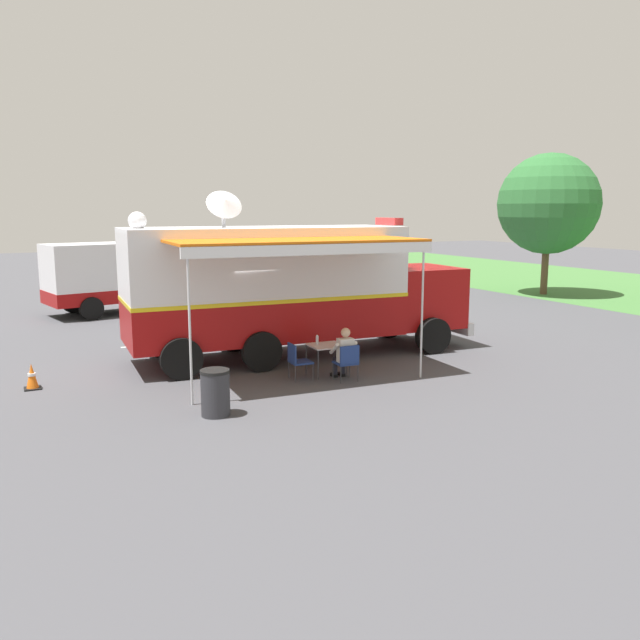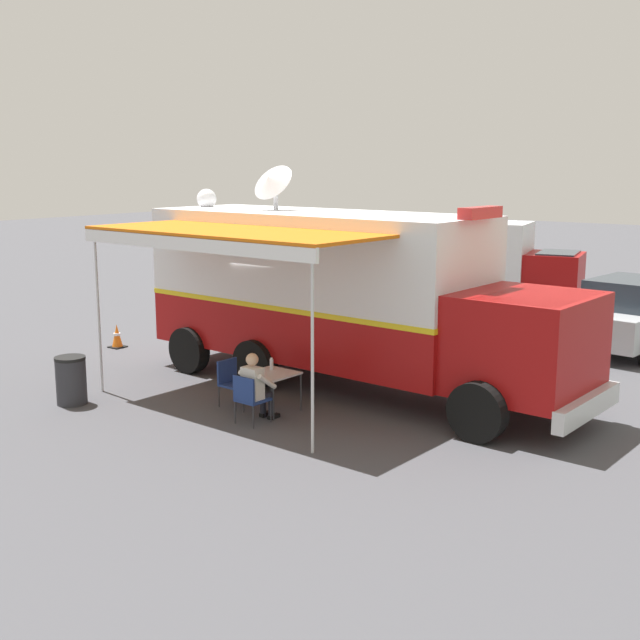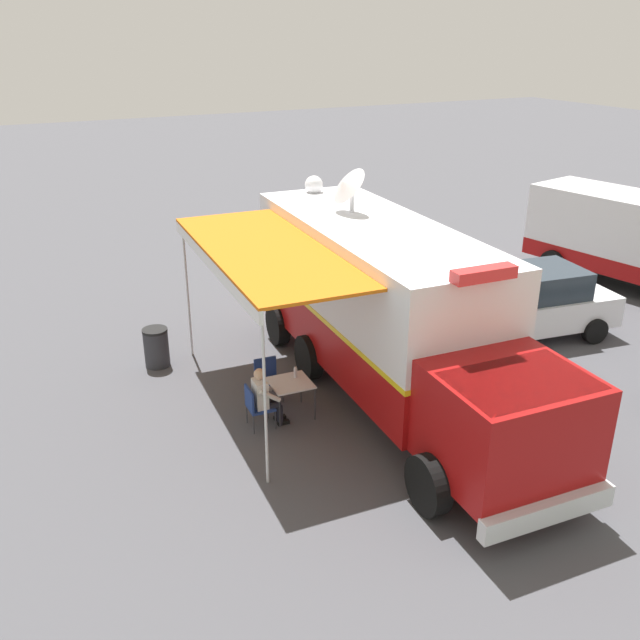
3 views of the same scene
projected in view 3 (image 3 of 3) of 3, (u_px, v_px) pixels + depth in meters
name	position (u px, v px, depth m)	size (l,w,h in m)	color
ground_plane	(370.00, 377.00, 15.33)	(100.00, 100.00, 0.00)	#47474C
lot_stripe	(458.00, 338.00, 17.29)	(0.12, 4.80, 0.01)	silver
command_truck	(388.00, 308.00, 13.93)	(5.17, 9.61, 4.53)	#9E0F0F
folding_table	(290.00, 385.00, 13.61)	(0.84, 0.84, 0.73)	silver
water_bottle	(295.00, 372.00, 13.75)	(0.07, 0.07, 0.22)	silver
folding_chair_at_table	(256.00, 404.00, 13.23)	(0.51, 0.51, 0.87)	navy
folding_chair_beside_table	(267.00, 376.00, 14.31)	(0.51, 0.51, 0.87)	navy
seated_responder	(265.00, 396.00, 13.24)	(0.68, 0.57, 1.25)	silver
trash_bin	(156.00, 347.00, 15.71)	(0.57, 0.57, 0.91)	#2D2D33
traffic_cone	(256.00, 288.00, 19.81)	(0.36, 0.36, 0.58)	black
support_truck	(636.00, 242.00, 20.21)	(3.41, 7.07, 2.70)	white
car_far_corner	(532.00, 303.00, 17.09)	(4.40, 2.44, 1.76)	silver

